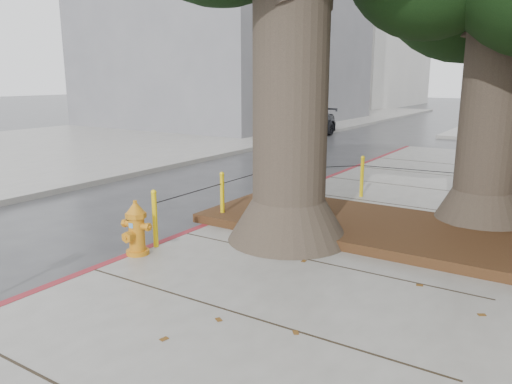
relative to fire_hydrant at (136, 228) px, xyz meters
The scene contains 9 objects.
ground 2.13m from the fire_hydrant, 22.68° to the right, with size 140.00×140.00×0.00m, color #28282B.
sidewalk_opposite 15.21m from the fire_hydrant, 142.74° to the left, with size 14.00×60.00×0.15m, color slate.
curb_red 1.78m from the fire_hydrant, 93.37° to the left, with size 0.14×26.00×0.16m, color maroon.
planter_bed 4.19m from the fire_hydrant, 47.97° to the left, with size 6.40×2.60×0.16m, color black.
building_far_grey 25.51m from the fire_hydrant, 121.71° to the left, with size 12.00×16.00×12.00m, color slate.
building_far_white 47.23m from the fire_hydrant, 108.86° to the left, with size 12.00×18.00×15.00m, color silver.
bollard_ring 3.73m from the fire_hydrant, 73.92° to the left, with size 3.79×5.39×0.95m.
fire_hydrant is the anchor object (origin of this frame).
car_dark 17.26m from the fire_hydrant, 108.82° to the left, with size 1.86×4.58×1.33m, color black.
Camera 1 is at (3.59, -4.35, 2.82)m, focal length 35.00 mm.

